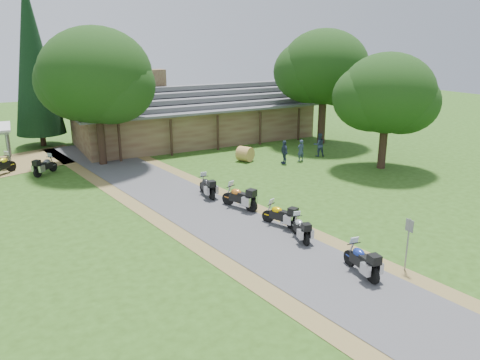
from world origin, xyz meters
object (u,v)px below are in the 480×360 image
motorcycle_carport_b (45,165)px  hay_bale (245,154)px  motorcycle_row_c (280,214)px  lodge (195,112)px  motorcycle_row_b (300,227)px  motorcycle_carport_a (1,164)px  motorcycle_row_e (207,186)px  motorcycle_row_a (361,259)px  motorcycle_row_d (239,196)px

motorcycle_carport_b → hay_bale: motorcycle_carport_b is taller
motorcycle_row_c → lodge: bearing=-34.5°
motorcycle_row_b → motorcycle_carport_a: size_ratio=0.81×
motorcycle_carport_a → motorcycle_row_b: bearing=-99.1°
motorcycle_row_c → motorcycle_row_e: size_ratio=0.97×
motorcycle_row_e → hay_bale: (5.86, 5.93, -0.10)m
motorcycle_row_b → motorcycle_carport_a: bearing=45.9°
motorcycle_row_e → motorcycle_carport_a: (-10.16, 10.62, 0.08)m
lodge → motorcycle_row_b: lodge is taller
motorcycle_carport_a → hay_bale: bearing=-57.3°
motorcycle_row_e → motorcycle_carport_b: size_ratio=0.99×
motorcycle_row_a → motorcycle_row_b: 3.80m
lodge → motorcycle_row_a: (-4.47, -26.03, -1.79)m
motorcycle_row_a → motorcycle_row_e: bearing=14.1°
motorcycle_carport_b → motorcycle_row_b: bearing=-105.8°
motorcycle_row_b → motorcycle_row_e: motorcycle_row_e is taller
motorcycle_row_d → motorcycle_row_e: motorcycle_row_d is taller
motorcycle_carport_a → motorcycle_carport_b: (2.59, -1.29, -0.07)m
motorcycle_row_a → motorcycle_carport_b: size_ratio=1.01×
motorcycle_row_d → motorcycle_carport_a: motorcycle_carport_a is taller
motorcycle_row_a → motorcycle_row_d: bearing=11.7°
lodge → motorcycle_carport_a: (-15.90, -4.09, -1.72)m
motorcycle_row_a → motorcycle_row_e: (-1.27, 11.32, -0.01)m
motorcycle_row_d → motorcycle_carport_b: motorcycle_row_d is taller
motorcycle_row_c → hay_bale: 12.59m
motorcycle_row_a → lodge: bearing=-2.1°
motorcycle_row_a → hay_bale: motorcycle_row_a is taller
motorcycle_carport_b → motorcycle_row_d: bearing=-98.8°
motorcycle_carport_a → hay_bale: size_ratio=1.94×
motorcycle_row_a → hay_bale: 17.85m
motorcycle_row_c → motorcycle_row_d: bearing=-11.9°
motorcycle_row_c → motorcycle_carport_a: 19.94m
motorcycle_carport_a → lodge: bearing=-26.6°
motorcycle_row_c → motorcycle_carport_a: bearing=12.7°
lodge → motorcycle_row_d: 18.20m
motorcycle_row_a → motorcycle_row_b: motorcycle_row_a is taller
lodge → motorcycle_row_c: (-4.53, -20.48, -1.82)m
motorcycle_row_e → motorcycle_row_c: bearing=-164.3°
motorcycle_row_c → motorcycle_row_b: bearing=156.0°
lodge → motorcycle_carport_a: lodge is taller
motorcycle_carport_a → motorcycle_carport_b: motorcycle_carport_a is taller
motorcycle_row_c → hay_bale: (4.65, 11.70, -0.08)m
lodge → motorcycle_carport_b: 14.47m
motorcycle_row_b → motorcycle_carport_a: 21.37m
motorcycle_row_a → motorcycle_carport_a: 24.74m
motorcycle_row_d → motorcycle_carport_b: size_ratio=1.08×
motorcycle_row_d → hay_bale: (5.20, 8.61, -0.16)m
motorcycle_row_b → motorcycle_carport_b: (-8.71, 16.84, 0.07)m
motorcycle_row_d → motorcycle_row_b: bearing=164.0°
motorcycle_carport_a → hay_bale: (16.01, -4.69, -0.18)m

